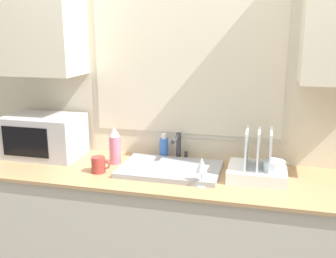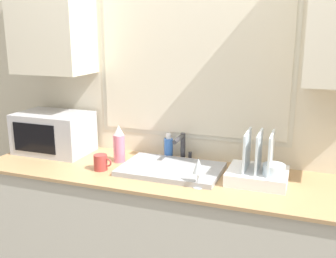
{
  "view_description": "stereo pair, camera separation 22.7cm",
  "coord_description": "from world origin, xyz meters",
  "px_view_note": "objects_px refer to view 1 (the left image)",
  "views": [
    {
      "loc": [
        0.51,
        -1.85,
        1.74
      ],
      "look_at": [
        -0.03,
        0.28,
        1.18
      ],
      "focal_mm": 42.0,
      "sensor_mm": 36.0,
      "label": 1
    },
    {
      "loc": [
        0.73,
        -1.78,
        1.74
      ],
      "look_at": [
        -0.03,
        0.28,
        1.18
      ],
      "focal_mm": 42.0,
      "sensor_mm": 36.0,
      "label": 2
    }
  ],
  "objects_px": {
    "soap_bottle": "(164,148)",
    "faucet": "(178,144)",
    "dish_rack": "(259,168)",
    "spray_bottle": "(115,146)",
    "wine_glass": "(202,166)",
    "mug_near_sink": "(99,165)",
    "microwave": "(44,136)"
  },
  "relations": [
    {
      "from": "soap_bottle",
      "to": "mug_near_sink",
      "type": "xyz_separation_m",
      "value": [
        -0.31,
        -0.35,
        -0.03
      ]
    },
    {
      "from": "faucet",
      "to": "wine_glass",
      "type": "relative_size",
      "value": 1.12
    },
    {
      "from": "mug_near_sink",
      "to": "wine_glass",
      "type": "distance_m",
      "value": 0.64
    },
    {
      "from": "dish_rack",
      "to": "faucet",
      "type": "bearing_deg",
      "value": 159.78
    },
    {
      "from": "soap_bottle",
      "to": "faucet",
      "type": "bearing_deg",
      "value": -14.61
    },
    {
      "from": "mug_near_sink",
      "to": "spray_bottle",
      "type": "bearing_deg",
      "value": 79.33
    },
    {
      "from": "spray_bottle",
      "to": "soap_bottle",
      "type": "relative_size",
      "value": 1.4
    },
    {
      "from": "dish_rack",
      "to": "mug_near_sink",
      "type": "bearing_deg",
      "value": -172.06
    },
    {
      "from": "spray_bottle",
      "to": "wine_glass",
      "type": "xyz_separation_m",
      "value": [
        0.6,
        -0.24,
        0.0
      ]
    },
    {
      "from": "faucet",
      "to": "soap_bottle",
      "type": "xyz_separation_m",
      "value": [
        -0.1,
        0.03,
        -0.04
      ]
    },
    {
      "from": "microwave",
      "to": "spray_bottle",
      "type": "height_order",
      "value": "microwave"
    },
    {
      "from": "microwave",
      "to": "spray_bottle",
      "type": "distance_m",
      "value": 0.52
    },
    {
      "from": "microwave",
      "to": "mug_near_sink",
      "type": "height_order",
      "value": "microwave"
    },
    {
      "from": "dish_rack",
      "to": "mug_near_sink",
      "type": "distance_m",
      "value": 0.95
    },
    {
      "from": "faucet",
      "to": "microwave",
      "type": "distance_m",
      "value": 0.91
    },
    {
      "from": "microwave",
      "to": "dish_rack",
      "type": "xyz_separation_m",
      "value": [
        1.43,
        -0.08,
        -0.07
      ]
    },
    {
      "from": "spray_bottle",
      "to": "mug_near_sink",
      "type": "height_order",
      "value": "spray_bottle"
    },
    {
      "from": "soap_bottle",
      "to": "wine_glass",
      "type": "xyz_separation_m",
      "value": [
        0.32,
        -0.41,
        0.04
      ]
    },
    {
      "from": "soap_bottle",
      "to": "dish_rack",
      "type": "bearing_deg",
      "value": -19.3
    },
    {
      "from": "faucet",
      "to": "soap_bottle",
      "type": "relative_size",
      "value": 1.08
    },
    {
      "from": "faucet",
      "to": "dish_rack",
      "type": "xyz_separation_m",
      "value": [
        0.52,
        -0.19,
        -0.05
      ]
    },
    {
      "from": "spray_bottle",
      "to": "mug_near_sink",
      "type": "bearing_deg",
      "value": -100.67
    },
    {
      "from": "dish_rack",
      "to": "soap_bottle",
      "type": "xyz_separation_m",
      "value": [
        -0.62,
        0.22,
        0.01
      ]
    },
    {
      "from": "soap_bottle",
      "to": "mug_near_sink",
      "type": "bearing_deg",
      "value": -131.99
    },
    {
      "from": "dish_rack",
      "to": "spray_bottle",
      "type": "bearing_deg",
      "value": 176.79
    },
    {
      "from": "microwave",
      "to": "wine_glass",
      "type": "bearing_deg",
      "value": -13.71
    },
    {
      "from": "spray_bottle",
      "to": "wine_glass",
      "type": "relative_size",
      "value": 1.45
    },
    {
      "from": "soap_bottle",
      "to": "mug_near_sink",
      "type": "distance_m",
      "value": 0.47
    },
    {
      "from": "soap_bottle",
      "to": "wine_glass",
      "type": "height_order",
      "value": "soap_bottle"
    },
    {
      "from": "wine_glass",
      "to": "dish_rack",
      "type": "bearing_deg",
      "value": 32.81
    },
    {
      "from": "faucet",
      "to": "spray_bottle",
      "type": "height_order",
      "value": "spray_bottle"
    },
    {
      "from": "faucet",
      "to": "spray_bottle",
      "type": "distance_m",
      "value": 0.41
    }
  ]
}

